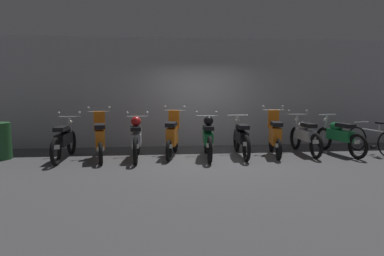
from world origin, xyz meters
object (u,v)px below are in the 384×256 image
at_px(motorbike_slot_2, 137,138).
at_px(motorbike_slot_6, 275,135).
at_px(motorbike_slot_8, 339,136).
at_px(motorbike_slot_0, 64,140).
at_px(motorbike_slot_3, 172,136).
at_px(motorbike_slot_4, 208,137).
at_px(trash_bin, 0,141).
at_px(bicycle, 372,141).
at_px(motorbike_slot_1, 100,138).
at_px(motorbike_slot_7, 305,135).
at_px(motorbike_slot_5, 241,137).

height_order(motorbike_slot_2, motorbike_slot_6, motorbike_slot_6).
bearing_deg(motorbike_slot_8, motorbike_slot_6, -179.79).
xyz_separation_m(motorbike_slot_0, motorbike_slot_3, (2.68, 0.13, 0.04)).
distance_m(motorbike_slot_4, trash_bin, 5.18).
bearing_deg(bicycle, trash_bin, 178.30).
bearing_deg(motorbike_slot_0, trash_bin, 173.34).
height_order(motorbike_slot_2, bicycle, motorbike_slot_2).
bearing_deg(motorbike_slot_1, motorbike_slot_7, 2.49).
bearing_deg(motorbike_slot_7, motorbike_slot_1, -177.51).
height_order(motorbike_slot_0, motorbike_slot_3, motorbike_slot_3).
relative_size(motorbike_slot_8, trash_bin, 2.12).
height_order(motorbike_slot_5, bicycle, motorbike_slot_5).
bearing_deg(motorbike_slot_0, motorbike_slot_1, -5.72).
bearing_deg(motorbike_slot_4, motorbike_slot_3, 163.27).
relative_size(motorbike_slot_2, motorbike_slot_8, 1.01).
relative_size(motorbike_slot_1, trash_bin, 1.83).
relative_size(motorbike_slot_5, bicycle, 1.15).
bearing_deg(motorbike_slot_6, motorbike_slot_0, 179.82).
relative_size(motorbike_slot_1, motorbike_slot_6, 1.00).
relative_size(motorbike_slot_6, trash_bin, 1.83).
height_order(bicycle, trash_bin, trash_bin).
bearing_deg(motorbike_slot_4, motorbike_slot_7, 5.95).
distance_m(motorbike_slot_7, bicycle, 1.79).
distance_m(motorbike_slot_2, motorbike_slot_5, 2.68).
xyz_separation_m(motorbike_slot_6, trash_bin, (-6.96, 0.20, -0.07)).
bearing_deg(motorbike_slot_1, motorbike_slot_3, 6.99).
bearing_deg(motorbike_slot_6, motorbike_slot_2, -178.62).
distance_m(motorbike_slot_3, motorbike_slot_5, 1.78).
distance_m(motorbike_slot_8, bicycle, 0.89).
xyz_separation_m(motorbike_slot_1, motorbike_slot_3, (1.80, 0.22, 0.00)).
bearing_deg(motorbike_slot_6, motorbike_slot_3, 176.83).
relative_size(motorbike_slot_0, trash_bin, 2.14).
relative_size(motorbike_slot_1, motorbike_slot_5, 0.86).
relative_size(motorbike_slot_7, trash_bin, 2.14).
xyz_separation_m(motorbike_slot_5, trash_bin, (-6.06, 0.20, -0.03)).
bearing_deg(motorbike_slot_8, motorbike_slot_2, -179.01).
xyz_separation_m(motorbike_slot_0, motorbike_slot_7, (6.24, 0.14, 0.00)).
bearing_deg(motorbike_slot_2, trash_bin, 175.11).
xyz_separation_m(motorbike_slot_1, motorbike_slot_8, (6.24, 0.08, -0.04)).
height_order(motorbike_slot_3, trash_bin, motorbike_slot_3).
relative_size(motorbike_slot_0, motorbike_slot_7, 1.00).
xyz_separation_m(motorbike_slot_4, trash_bin, (-5.17, 0.32, -0.07)).
bearing_deg(motorbike_slot_2, motorbike_slot_6, 1.38).
height_order(motorbike_slot_1, trash_bin, motorbike_slot_1).
distance_m(motorbike_slot_3, motorbike_slot_6, 2.68).
bearing_deg(bicycle, motorbike_slot_0, 179.30).
relative_size(motorbike_slot_3, motorbike_slot_8, 0.86).
xyz_separation_m(motorbike_slot_2, motorbike_slot_4, (1.78, -0.03, 0.00)).
xyz_separation_m(motorbike_slot_2, motorbike_slot_7, (4.46, 0.25, -0.04)).
distance_m(motorbike_slot_2, trash_bin, 3.40).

